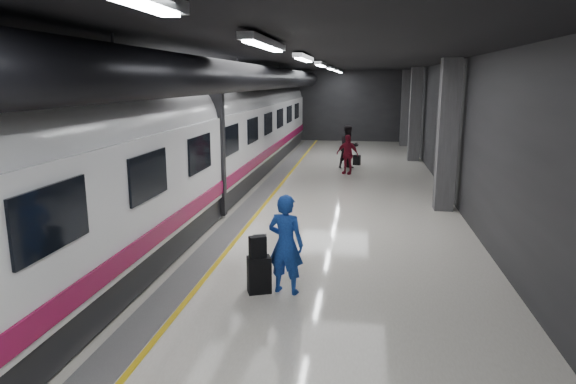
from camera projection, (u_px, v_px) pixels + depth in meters
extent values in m
plane|color=silver|center=(286.00, 221.00, 14.41)|extent=(40.00, 40.00, 0.00)
cube|color=black|center=(286.00, 55.00, 13.46)|extent=(10.00, 40.00, 0.02)
cube|color=#28282B|center=(332.00, 106.00, 33.27)|extent=(10.00, 0.02, 4.50)
cube|color=#28282B|center=(113.00, 138.00, 14.65)|extent=(0.02, 40.00, 4.50)
cube|color=#28282B|center=(477.00, 144.00, 13.22)|extent=(0.02, 40.00, 4.50)
cube|color=slate|center=(239.00, 219.00, 14.60)|extent=(0.65, 39.80, 0.01)
cube|color=yellow|center=(253.00, 219.00, 14.55)|extent=(0.10, 39.80, 0.01)
cylinder|color=black|center=(238.00, 77.00, 13.76)|extent=(0.80, 38.00, 0.80)
cube|color=silver|center=(265.00, 43.00, 7.59)|extent=(0.22, 2.60, 0.10)
cube|color=silver|center=(304.00, 58.00, 12.43)|extent=(0.22, 2.60, 0.10)
cube|color=silver|center=(321.00, 64.00, 17.26)|extent=(0.22, 2.60, 0.10)
cube|color=silver|center=(331.00, 68.00, 22.09)|extent=(0.22, 2.60, 0.10)
cube|color=silver|center=(337.00, 70.00, 26.93)|extent=(0.22, 2.60, 0.10)
cube|color=silver|center=(340.00, 71.00, 30.80)|extent=(0.22, 2.60, 0.10)
cube|color=#515154|center=(447.00, 136.00, 15.22)|extent=(0.55, 0.55, 4.50)
cube|color=#515154|center=(415.00, 114.00, 24.89)|extent=(0.55, 0.55, 4.50)
cube|color=#515154|center=(406.00, 108.00, 30.69)|extent=(0.55, 0.55, 4.50)
cube|color=black|center=(175.00, 205.00, 14.80)|extent=(2.80, 38.00, 0.60)
cube|color=white|center=(172.00, 157.00, 14.50)|extent=(2.90, 38.00, 2.20)
cylinder|color=white|center=(171.00, 123.00, 14.30)|extent=(2.80, 38.00, 2.80)
cube|color=maroon|center=(223.00, 186.00, 14.46)|extent=(0.04, 38.00, 0.35)
cube|color=black|center=(172.00, 148.00, 14.45)|extent=(3.05, 0.25, 3.80)
cube|color=black|center=(52.00, 218.00, 6.47)|extent=(0.05, 1.60, 0.85)
cube|color=black|center=(149.00, 176.00, 9.37)|extent=(0.05, 1.60, 0.85)
cube|color=black|center=(200.00, 153.00, 12.28)|extent=(0.05, 1.60, 0.85)
cube|color=black|center=(231.00, 139.00, 15.18)|extent=(0.05, 1.60, 0.85)
cube|color=black|center=(253.00, 130.00, 18.08)|extent=(0.05, 1.60, 0.85)
cube|color=black|center=(268.00, 123.00, 20.98)|extent=(0.05, 1.60, 0.85)
cube|color=black|center=(280.00, 118.00, 23.88)|extent=(0.05, 1.60, 0.85)
cube|color=black|center=(289.00, 114.00, 26.78)|extent=(0.05, 1.60, 0.85)
cube|color=black|center=(297.00, 111.00, 29.68)|extent=(0.05, 1.60, 0.85)
imported|color=#1745B1|center=(286.00, 244.00, 9.35)|extent=(0.77, 0.60, 1.87)
cube|color=black|center=(259.00, 275.00, 9.47)|extent=(0.49, 0.41, 0.69)
cube|color=black|center=(258.00, 247.00, 9.33)|extent=(0.34, 0.29, 0.40)
imported|color=black|center=(349.00, 147.00, 22.84)|extent=(1.18, 1.10, 1.93)
imported|color=maroon|center=(347.00, 154.00, 21.53)|extent=(1.05, 0.72, 1.66)
cube|color=black|center=(357.00, 160.00, 23.94)|extent=(0.36, 0.29, 0.46)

